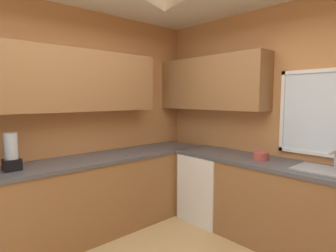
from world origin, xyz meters
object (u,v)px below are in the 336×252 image
object	(u,v)px
sink_assembly	(330,171)
blender_appliance	(11,154)
dishwasher	(209,187)
bowl	(261,156)

from	to	relation	value
sink_assembly	blender_appliance	distance (m)	3.03
dishwasher	bowl	world-z (taller)	bowl
blender_appliance	dishwasher	bearing A→B (deg)	73.04
dishwasher	blender_appliance	distance (m)	2.35
sink_assembly	dishwasher	bearing A→B (deg)	-178.53
dishwasher	blender_appliance	bearing A→B (deg)	-106.96
sink_assembly	bowl	distance (m)	0.71
dishwasher	sink_assembly	distance (m)	1.50
bowl	blender_appliance	size ratio (longest dim) A/B	0.48
sink_assembly	bowl	size ratio (longest dim) A/B	3.53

